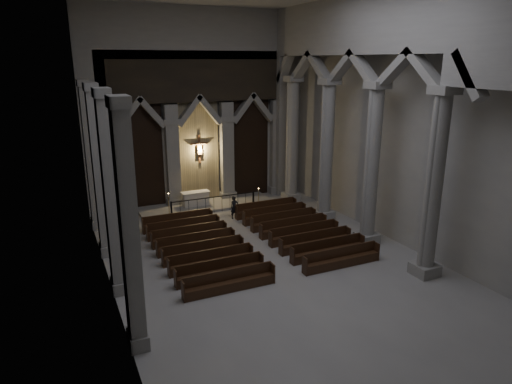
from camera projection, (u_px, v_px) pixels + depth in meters
room at (288, 97)px, 17.65m from camera, size 24.00×24.10×12.00m
sanctuary_wall at (199, 100)px, 28.00m from camera, size 14.00×0.77×12.00m
right_arcade at (380, 86)px, 20.94m from camera, size 1.00×24.00×12.00m
left_pilasters at (105, 186)px, 19.05m from camera, size 0.60×13.00×8.03m
sanctuary_step at (207, 205)px, 29.02m from camera, size 8.50×2.60×0.15m
altar at (196, 198)px, 28.61m from camera, size 1.74×0.69×0.89m
altar_rail at (214, 202)px, 27.60m from camera, size 5.34×0.09×1.05m
candle_stand_left at (169, 210)px, 27.05m from camera, size 0.24×0.24×1.44m
candle_stand_right at (259, 202)px, 28.69m from camera, size 0.21×0.21×1.27m
pews at (251, 240)px, 22.83m from camera, size 9.30×8.21×0.87m
worshipper at (234, 207)px, 26.63m from camera, size 0.52×0.37×1.34m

